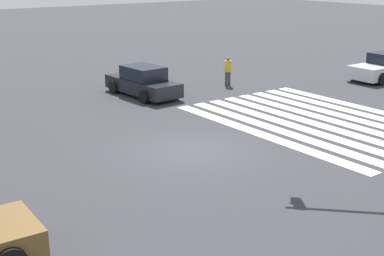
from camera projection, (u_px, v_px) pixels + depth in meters
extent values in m
plane|color=#333338|center=(192.00, 151.00, 19.13)|extent=(140.31, 140.31, 0.00)
cube|color=silver|center=(365.00, 108.00, 24.80)|extent=(10.66, 0.60, 0.01)
cube|color=silver|center=(352.00, 112.00, 24.27)|extent=(10.66, 0.60, 0.01)
cube|color=silver|center=(339.00, 115.00, 23.73)|extent=(10.66, 0.60, 0.01)
cube|color=silver|center=(324.00, 118.00, 23.19)|extent=(10.66, 0.60, 0.01)
cube|color=silver|center=(310.00, 122.00, 22.65)|extent=(10.66, 0.60, 0.01)
cube|color=silver|center=(294.00, 126.00, 22.11)|extent=(10.66, 0.60, 0.01)
cube|color=silver|center=(278.00, 130.00, 21.57)|extent=(10.66, 0.60, 0.01)
cube|color=silver|center=(260.00, 134.00, 21.03)|extent=(10.66, 0.60, 0.01)
cube|color=silver|center=(383.00, 70.00, 30.92)|extent=(1.91, 4.33, 0.74)
cylinder|color=black|center=(382.00, 79.00, 29.51)|extent=(0.23, 0.70, 0.70)
cylinder|color=black|center=(355.00, 74.00, 30.97)|extent=(0.23, 0.70, 0.70)
cylinder|color=black|center=(383.00, 69.00, 32.45)|extent=(0.23, 0.70, 0.70)
cube|color=black|center=(143.00, 85.00, 27.15)|extent=(4.62, 1.98, 0.68)
cube|color=black|center=(143.00, 73.00, 26.89)|extent=(2.20, 1.66, 0.66)
cylinder|color=black|center=(114.00, 87.00, 27.70)|extent=(0.66, 0.26, 0.65)
cylinder|color=black|center=(142.00, 83.00, 28.77)|extent=(0.66, 0.26, 0.65)
cylinder|color=black|center=(145.00, 97.00, 25.63)|extent=(0.66, 0.26, 0.65)
cylinder|color=black|center=(173.00, 92.00, 26.71)|extent=(0.66, 0.26, 0.65)
cylinder|color=#38383D|center=(229.00, 79.00, 29.40)|extent=(0.14, 0.14, 0.78)
cylinder|color=#38383D|center=(226.00, 79.00, 29.43)|extent=(0.14, 0.14, 0.78)
cube|color=gold|center=(228.00, 66.00, 29.21)|extent=(0.41, 0.41, 0.61)
sphere|color=#8C6647|center=(228.00, 59.00, 29.10)|extent=(0.21, 0.21, 0.21)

